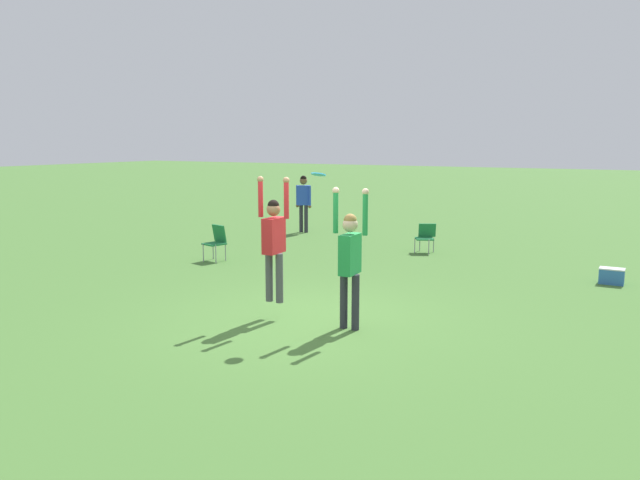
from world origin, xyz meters
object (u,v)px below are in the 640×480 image
at_px(person_defending, 350,255).
at_px(cooler_box, 612,276).
at_px(person_spectator_near, 304,198).
at_px(frisbee, 318,174).
at_px(camping_chair_0, 217,240).
at_px(camping_chair_1, 426,236).
at_px(person_jumping, 274,237).

xyz_separation_m(person_defending, cooler_box, (3.32, 5.30, -1.00)).
bearing_deg(person_spectator_near, person_defending, -86.74).
distance_m(frisbee, cooler_box, 6.97).
distance_m(person_defending, person_spectator_near, 10.30).
height_order(person_defending, camping_chair_0, person_defending).
bearing_deg(camping_chair_1, person_defending, 72.73).
distance_m(camping_chair_0, camping_chair_1, 5.35).
height_order(person_defending, frisbee, frisbee).
bearing_deg(cooler_box, person_spectator_near, 160.44).
height_order(camping_chair_0, person_spectator_near, person_spectator_near).
xyz_separation_m(frisbee, camping_chair_0, (-4.76, 3.56, -1.86)).
bearing_deg(person_jumping, frisbee, -96.01).
height_order(camping_chair_1, person_spectator_near, person_spectator_near).
relative_size(camping_chair_0, cooler_box, 1.81).
height_order(person_defending, camping_chair_1, person_defending).
bearing_deg(frisbee, person_spectator_near, 121.48).
bearing_deg(person_defending, frisbee, -79.69).
bearing_deg(person_jumping, cooler_box, -43.45).
height_order(camping_chair_0, camping_chair_1, camping_chair_0).
height_order(frisbee, person_spectator_near, frisbee).
bearing_deg(cooler_box, frisbee, -125.13).
height_order(frisbee, cooler_box, frisbee).
distance_m(person_jumping, person_spectator_near, 9.67).
distance_m(frisbee, camping_chair_1, 7.35).
distance_m(frisbee, camping_chair_0, 6.23).
bearing_deg(person_defending, cooler_box, 145.45).
bearing_deg(frisbee, cooler_box, 54.87).
bearing_deg(camping_chair_1, person_spectator_near, -46.10).
relative_size(person_defending, camping_chair_0, 2.53).
xyz_separation_m(frisbee, person_spectator_near, (-5.29, 8.64, -1.28)).
bearing_deg(camping_chair_1, person_jumping, 61.86).
distance_m(camping_chair_0, person_spectator_near, 5.14).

